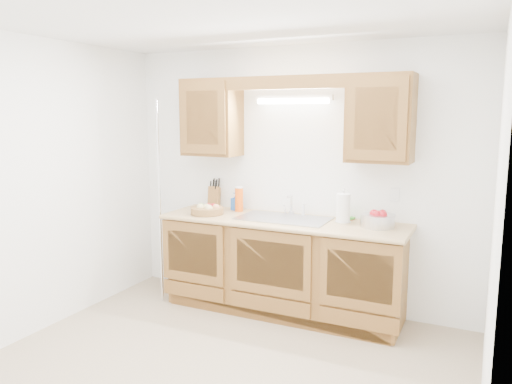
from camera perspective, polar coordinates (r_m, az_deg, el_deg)
The scene contains 17 objects.
room at distance 3.50m, azimuth -4.27°, elevation -1.23°, with size 3.52×3.50×2.50m.
base_cabinets at distance 4.75m, azimuth 3.10°, elevation -8.53°, with size 2.20×0.60×0.86m, color brown.
countertop at distance 4.62m, azimuth 3.07°, elevation -3.37°, with size 2.30×0.63×0.04m, color tan.
upper_cabinet_left at distance 5.02m, azimuth -5.06°, elevation 8.46°, with size 0.55×0.33×0.75m, color brown.
upper_cabinet_right at distance 4.42m, azimuth 14.05°, elevation 8.15°, with size 0.55×0.33×0.75m, color brown.
valance at distance 4.53m, azimuth 3.24°, elevation 12.41°, with size 2.20×0.05×0.12m, color brown.
fluorescent_fixture at distance 4.73m, azimuth 4.28°, elevation 10.52°, with size 0.76×0.08×0.08m.
sink at distance 4.65m, azimuth 3.17°, elevation -3.95°, with size 0.84×0.46×0.36m.
wire_shelf_pole at distance 4.97m, azimuth -10.96°, elevation -1.25°, with size 0.03×0.03×2.00m, color silver.
outlet_plate at distance 4.61m, azimuth 15.58°, elevation -0.32°, with size 0.08×0.01×0.12m, color white.
fruit_basket at distance 4.87m, azimuth -5.60°, elevation -2.00°, with size 0.41×0.41×0.10m.
knife_block at distance 5.17m, azimuth -4.79°, elevation -0.55°, with size 0.16×0.20×0.32m.
orange_canister at distance 4.97m, azimuth -1.95°, elevation -0.80°, with size 0.10×0.10×0.25m.
soap_bottle at distance 5.04m, azimuth -2.29°, elevation -1.06°, with size 0.08×0.08×0.18m, color blue.
sponge at distance 4.69m, azimuth 10.40°, elevation -2.96°, with size 0.14×0.10×0.03m.
paper_towel at distance 4.52m, azimuth 9.94°, elevation -1.86°, with size 0.15×0.15×0.31m.
apple_bowl at distance 4.42m, azimuth 13.76°, elevation -3.08°, with size 0.35×0.35×0.15m.
Camera 1 is at (1.71, -2.99, 1.87)m, focal length 35.00 mm.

